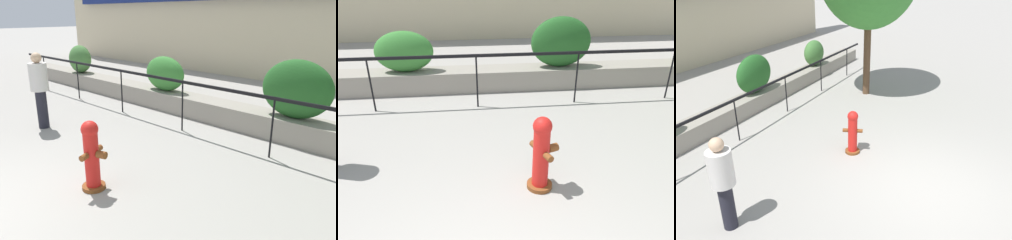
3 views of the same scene
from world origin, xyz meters
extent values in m
cube|color=gray|center=(0.00, 6.00, 0.25)|extent=(18.00, 0.70, 0.50)
cube|color=black|center=(0.00, 4.90, 1.12)|extent=(15.00, 0.05, 0.06)
cylinder|color=black|center=(-2.14, 4.90, 0.57)|extent=(0.04, 0.04, 1.15)
cylinder|color=black|center=(0.00, 4.90, 0.57)|extent=(0.04, 0.04, 1.15)
cylinder|color=black|center=(2.14, 4.90, 0.57)|extent=(0.04, 0.04, 1.15)
cylinder|color=black|center=(4.29, 4.90, 0.57)|extent=(0.04, 0.04, 1.15)
ellipsoid|color=#387F33|center=(-1.62, 6.00, 0.97)|extent=(1.33, 0.56, 0.94)
ellipsoid|color=#235B23|center=(2.06, 6.00, 1.09)|extent=(1.45, 0.56, 1.19)
cylinder|color=brown|center=(0.75, 2.01, 0.03)|extent=(0.45, 0.45, 0.06)
cylinder|color=red|center=(0.75, 2.01, 0.48)|extent=(0.28, 0.28, 0.85)
sphere|color=red|center=(0.75, 2.01, 0.95)|extent=(0.25, 0.25, 0.25)
cylinder|color=brown|center=(0.92, 2.07, 0.59)|extent=(0.17, 0.15, 0.11)
cylinder|color=brown|center=(0.81, 1.85, 0.59)|extent=(0.13, 0.15, 0.09)
cylinder|color=brown|center=(0.69, 2.17, 0.59)|extent=(0.13, 0.15, 0.09)
camera|label=1|loc=(4.62, -0.41, 2.53)|focal=35.00mm
camera|label=2|loc=(-0.13, -1.62, 2.87)|focal=35.00mm
camera|label=3|loc=(-5.55, -0.86, 4.05)|focal=35.00mm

